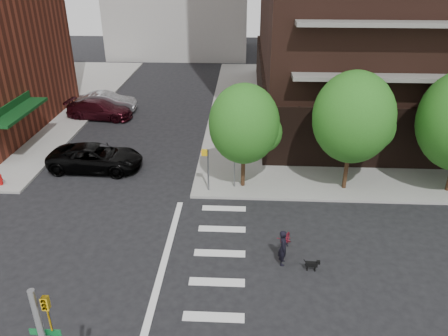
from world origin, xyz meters
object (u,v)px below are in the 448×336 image
parked_car_silver (106,102)px  scooter (285,242)px  dog_walker (283,247)px  fire_hydrant (0,179)px  parked_car_black (96,158)px  parked_car_maroon (100,110)px

parked_car_silver → scooter: size_ratio=2.94×
parked_car_silver → dog_walker: size_ratio=2.95×
fire_hydrant → parked_car_black: 5.67m
fire_hydrant → parked_car_silver: parked_car_silver is taller
parked_car_maroon → scooter: size_ratio=3.14×
fire_hydrant → dog_walker: bearing=-21.3°
scooter → dog_walker: 1.12m
fire_hydrant → parked_car_silver: size_ratio=0.14×
parked_car_maroon → parked_car_silver: (0.00, 1.93, 0.05)m
fire_hydrant → parked_car_black: parked_car_black is taller
parked_car_maroon → scooter: parked_car_maroon is taller
parked_car_silver → scooter: 24.12m
parked_car_black → parked_car_silver: parked_car_silver is taller
parked_car_black → scooter: 14.08m
scooter → parked_car_silver: bearing=144.3°
dog_walker → parked_car_silver: bearing=38.5°
parked_car_maroon → parked_car_silver: parked_car_silver is taller
parked_car_black → parked_car_maroon: size_ratio=1.08×
parked_car_black → scooter: bearing=-122.7°
parked_car_maroon → scooter: (14.27, -17.52, -0.34)m
parked_car_black → parked_car_maroon: 9.89m
parked_car_silver → fire_hydrant: bearing=166.9°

